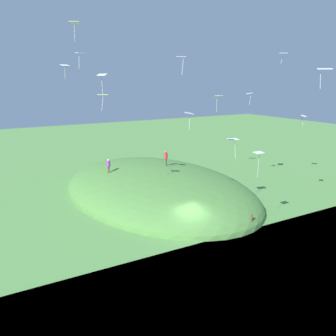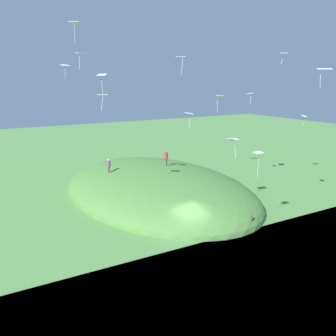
{
  "view_description": "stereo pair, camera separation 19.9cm",
  "coord_description": "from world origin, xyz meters",
  "px_view_note": "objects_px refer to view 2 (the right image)",
  "views": [
    {
      "loc": [
        -24.51,
        16.88,
        12.84
      ],
      "look_at": [
        6.38,
        -1.46,
        4.11
      ],
      "focal_mm": 39.45,
      "sensor_mm": 36.0,
      "label": 1
    },
    {
      "loc": [
        -24.61,
        16.71,
        12.84
      ],
      "look_at": [
        6.38,
        -1.46,
        4.11
      ],
      "focal_mm": 39.45,
      "sensor_mm": 36.0,
      "label": 2
    }
  ],
  "objects_px": {
    "person_on_hilltop": "(109,164)",
    "kite_4": "(233,140)",
    "kite_6": "(304,116)",
    "kite_1": "(74,23)",
    "kite_10": "(181,58)",
    "kite_7": "(284,53)",
    "kite_0": "(82,54)",
    "kite_9": "(189,114)",
    "kite_3": "(102,77)",
    "kite_5": "(250,94)",
    "kite_14": "(103,96)",
    "kite_12": "(219,97)",
    "kite_11": "(324,69)",
    "mooring_post": "(251,222)",
    "kite_8": "(65,66)",
    "person_with_child": "(166,156)",
    "kite_13": "(259,155)"
  },
  "relations": [
    {
      "from": "person_on_hilltop",
      "to": "kite_4",
      "type": "relative_size",
      "value": 0.82
    },
    {
      "from": "kite_4",
      "to": "kite_6",
      "type": "bearing_deg",
      "value": -111.29
    },
    {
      "from": "kite_1",
      "to": "kite_10",
      "type": "bearing_deg",
      "value": -156.11
    },
    {
      "from": "kite_7",
      "to": "kite_6",
      "type": "bearing_deg",
      "value": 174.67
    },
    {
      "from": "kite_0",
      "to": "kite_9",
      "type": "height_order",
      "value": "kite_0"
    },
    {
      "from": "kite_3",
      "to": "kite_5",
      "type": "relative_size",
      "value": 1.49
    },
    {
      "from": "kite_5",
      "to": "kite_14",
      "type": "bearing_deg",
      "value": 101.36
    },
    {
      "from": "kite_3",
      "to": "kite_9",
      "type": "bearing_deg",
      "value": -124.34
    },
    {
      "from": "kite_1",
      "to": "kite_12",
      "type": "xyz_separation_m",
      "value": [
        5.23,
        -20.18,
        -7.0
      ]
    },
    {
      "from": "kite_9",
      "to": "kite_11",
      "type": "relative_size",
      "value": 0.96
    },
    {
      "from": "kite_4",
      "to": "mooring_post",
      "type": "bearing_deg",
      "value": 159.83
    },
    {
      "from": "kite_8",
      "to": "kite_3",
      "type": "bearing_deg",
      "value": -170.0
    },
    {
      "from": "mooring_post",
      "to": "kite_10",
      "type": "bearing_deg",
      "value": 81.55
    },
    {
      "from": "person_with_child",
      "to": "kite_8",
      "type": "xyz_separation_m",
      "value": [
        1.57,
        10.57,
        9.97
      ]
    },
    {
      "from": "kite_6",
      "to": "kite_3",
      "type": "bearing_deg",
      "value": 71.41
    },
    {
      "from": "person_on_hilltop",
      "to": "kite_9",
      "type": "bearing_deg",
      "value": -70.35
    },
    {
      "from": "person_on_hilltop",
      "to": "kite_7",
      "type": "xyz_separation_m",
      "value": [
        -9.83,
        -15.73,
        11.84
      ]
    },
    {
      "from": "person_on_hilltop",
      "to": "kite_1",
      "type": "distance_m",
      "value": 15.35
    },
    {
      "from": "mooring_post",
      "to": "person_on_hilltop",
      "type": "bearing_deg",
      "value": 23.6
    },
    {
      "from": "kite_5",
      "to": "kite_13",
      "type": "bearing_deg",
      "value": 141.33
    },
    {
      "from": "kite_12",
      "to": "kite_5",
      "type": "bearing_deg",
      "value": 179.32
    },
    {
      "from": "kite_3",
      "to": "kite_9",
      "type": "relative_size",
      "value": 1.4
    },
    {
      "from": "kite_6",
      "to": "kite_8",
      "type": "distance_m",
      "value": 24.08
    },
    {
      "from": "kite_7",
      "to": "kite_10",
      "type": "height_order",
      "value": "kite_7"
    },
    {
      "from": "kite_7",
      "to": "kite_10",
      "type": "relative_size",
      "value": 0.84
    },
    {
      "from": "kite_5",
      "to": "kite_0",
      "type": "bearing_deg",
      "value": 72.7
    },
    {
      "from": "kite_1",
      "to": "kite_12",
      "type": "height_order",
      "value": "kite_1"
    },
    {
      "from": "kite_11",
      "to": "kite_14",
      "type": "distance_m",
      "value": 17.39
    },
    {
      "from": "person_with_child",
      "to": "kite_14",
      "type": "distance_m",
      "value": 14.42
    },
    {
      "from": "kite_0",
      "to": "kite_1",
      "type": "relative_size",
      "value": 0.96
    },
    {
      "from": "kite_1",
      "to": "kite_11",
      "type": "distance_m",
      "value": 21.04
    },
    {
      "from": "person_with_child",
      "to": "kite_11",
      "type": "bearing_deg",
      "value": 67.24
    },
    {
      "from": "person_on_hilltop",
      "to": "kite_3",
      "type": "relative_size",
      "value": 0.76
    },
    {
      "from": "kite_10",
      "to": "kite_12",
      "type": "bearing_deg",
      "value": -45.48
    },
    {
      "from": "kite_8",
      "to": "kite_10",
      "type": "distance_m",
      "value": 15.06
    },
    {
      "from": "person_on_hilltop",
      "to": "kite_4",
      "type": "height_order",
      "value": "kite_4"
    },
    {
      "from": "kite_4",
      "to": "kite_12",
      "type": "xyz_separation_m",
      "value": [
        11.42,
        -7.07,
        3.46
      ]
    },
    {
      "from": "kite_0",
      "to": "kite_12",
      "type": "height_order",
      "value": "kite_0"
    },
    {
      "from": "kite_0",
      "to": "kite_7",
      "type": "relative_size",
      "value": 1.45
    },
    {
      "from": "person_on_hilltop",
      "to": "mooring_post",
      "type": "height_order",
      "value": "person_on_hilltop"
    },
    {
      "from": "kite_3",
      "to": "kite_7",
      "type": "distance_m",
      "value": 19.11
    },
    {
      "from": "kite_12",
      "to": "kite_3",
      "type": "bearing_deg",
      "value": 112.57
    },
    {
      "from": "kite_6",
      "to": "kite_12",
      "type": "xyz_separation_m",
      "value": [
        14.03,
        -0.38,
        1.29
      ]
    },
    {
      "from": "person_with_child",
      "to": "kite_8",
      "type": "relative_size",
      "value": 1.28
    },
    {
      "from": "kite_3",
      "to": "kite_11",
      "type": "distance_m",
      "value": 17.92
    },
    {
      "from": "person_on_hilltop",
      "to": "person_with_child",
      "type": "bearing_deg",
      "value": -12.33
    },
    {
      "from": "kite_0",
      "to": "kite_5",
      "type": "xyz_separation_m",
      "value": [
        -5.61,
        -18.02,
        -4.19
      ]
    },
    {
      "from": "kite_6",
      "to": "kite_0",
      "type": "bearing_deg",
      "value": 52.1
    },
    {
      "from": "kite_9",
      "to": "kite_12",
      "type": "distance_m",
      "value": 17.48
    },
    {
      "from": "kite_7",
      "to": "kite_9",
      "type": "height_order",
      "value": "kite_7"
    }
  ]
}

